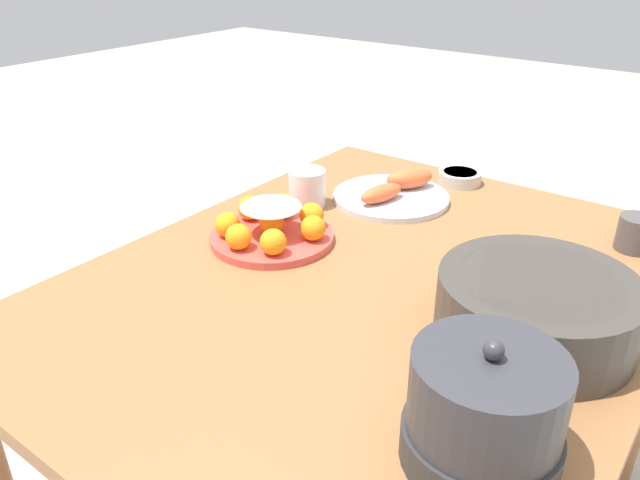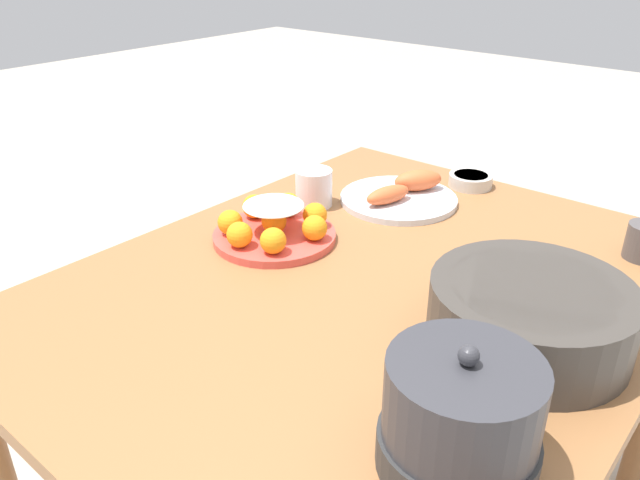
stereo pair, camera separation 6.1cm
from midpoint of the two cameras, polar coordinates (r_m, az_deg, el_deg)
dining_table at (r=1.18m, az=6.03°, el=-7.65°), size 1.20×0.94×0.71m
cake_plate at (r=1.26m, az=-2.84°, el=1.28°), size 0.25×0.25×0.08m
serving_bowl at (r=0.99m, az=20.32°, el=-6.38°), size 0.30×0.30×0.10m
sauce_bowl at (r=1.58m, az=14.68°, el=5.33°), size 0.11×0.11×0.03m
seafood_platter at (r=1.46m, az=8.62°, el=4.11°), size 0.27×0.27×0.06m
cup_near at (r=1.41m, az=0.67°, el=4.79°), size 0.08×0.08×0.08m
warming_pot at (r=0.76m, az=15.08°, el=-15.44°), size 0.19×0.19×0.17m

